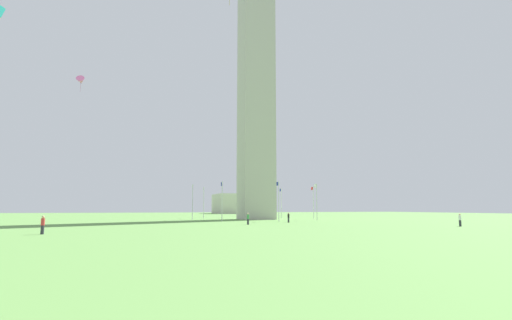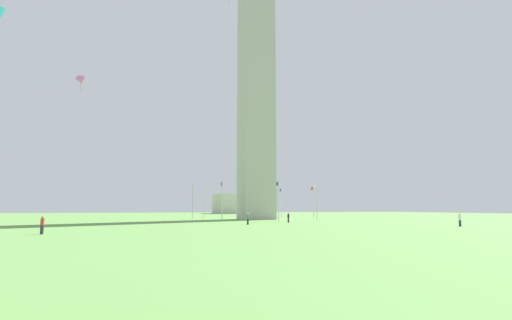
% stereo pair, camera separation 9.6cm
% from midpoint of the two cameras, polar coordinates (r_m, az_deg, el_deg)
% --- Properties ---
extents(ground_plane, '(260.00, 260.00, 0.00)m').
position_cam_midpoint_polar(ground_plane, '(81.69, 0.03, -8.72)').
color(ground_plane, '#609347').
extents(obelisk_monument, '(6.71, 6.71, 61.03)m').
position_cam_midpoint_polar(obelisk_monument, '(86.37, 0.03, 11.95)').
color(obelisk_monument, '#B7B2A8').
rests_on(obelisk_monument, ground).
extents(flagpole_n, '(1.12, 0.14, 7.12)m').
position_cam_midpoint_polar(flagpole_n, '(94.48, -2.44, -6.11)').
color(flagpole_n, silver).
rests_on(flagpole_n, ground).
extents(flagpole_ne, '(1.12, 0.14, 7.12)m').
position_cam_midpoint_polar(flagpole_ne, '(88.63, -7.67, -5.99)').
color(flagpole_ne, silver).
rests_on(flagpole_ne, ground).
extents(flagpole_e, '(1.12, 0.14, 7.12)m').
position_cam_midpoint_polar(flagpole_e, '(78.73, -9.28, -5.83)').
color(flagpole_e, silver).
rests_on(flagpole_e, ground).
extents(flagpole_se, '(1.12, 0.14, 7.12)m').
position_cam_midpoint_polar(flagpole_se, '(70.20, -4.99, -5.76)').
color(flagpole_se, silver).
rests_on(flagpole_se, ground).
extents(flagpole_s, '(1.12, 0.14, 7.12)m').
position_cam_midpoint_polar(flagpole_s, '(69.19, 3.37, -5.75)').
color(flagpole_s, silver).
rests_on(flagpole_s, ground).
extents(flagpole_sw, '(1.12, 0.14, 7.12)m').
position_cam_midpoint_polar(flagpole_sw, '(76.54, 8.93, -5.80)').
color(flagpole_sw, silver).
rests_on(flagpole_sw, ground).
extents(flagpole_w, '(1.12, 0.14, 7.12)m').
position_cam_midpoint_polar(flagpole_w, '(86.69, 8.46, -5.95)').
color(flagpole_w, silver).
rests_on(flagpole_w, ground).
extents(flagpole_nw, '(1.12, 0.14, 7.12)m').
position_cam_midpoint_polar(flagpole_nw, '(93.73, 3.78, -6.09)').
color(flagpole_nw, silver).
rests_on(flagpole_nw, ground).
extents(person_white_shirt, '(0.32, 0.32, 1.67)m').
position_cam_midpoint_polar(person_white_shirt, '(56.90, 27.84, -7.80)').
color(person_white_shirt, '#2D2D38').
rests_on(person_white_shirt, ground).
extents(person_black_shirt, '(0.32, 0.32, 1.60)m').
position_cam_midpoint_polar(person_black_shirt, '(64.05, 4.83, -8.45)').
color(person_black_shirt, '#2D2D38').
rests_on(person_black_shirt, ground).
extents(person_red_shirt, '(0.32, 0.32, 1.67)m').
position_cam_midpoint_polar(person_red_shirt, '(40.28, -28.88, -8.37)').
color(person_red_shirt, '#2D2D38').
rests_on(person_red_shirt, ground).
extents(person_green_shirt, '(0.32, 0.32, 1.67)m').
position_cam_midpoint_polar(person_green_shirt, '(55.83, -1.17, -8.64)').
color(person_green_shirt, '#2D2D38').
rests_on(person_green_shirt, ground).
extents(kite_pink_delta, '(1.93, 1.57, 2.90)m').
position_cam_midpoint_polar(kite_pink_delta, '(76.29, -24.35, 10.56)').
color(kite_pink_delta, pink).
extents(distant_building, '(19.02, 12.90, 8.27)m').
position_cam_midpoint_polar(distant_building, '(167.62, -3.69, -6.45)').
color(distant_building, beige).
rests_on(distant_building, ground).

